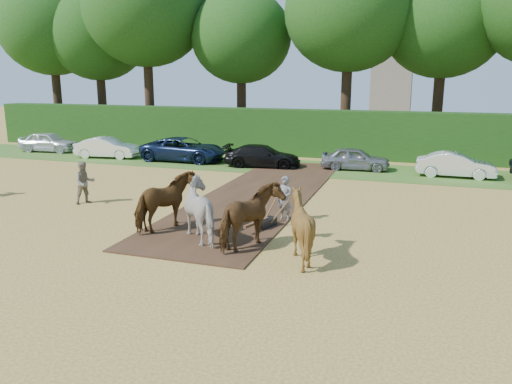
# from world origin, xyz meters

# --- Properties ---
(ground) EXTENTS (120.00, 120.00, 0.00)m
(ground) POSITION_xyz_m (0.00, 0.00, 0.00)
(ground) COLOR gold
(ground) RESTS_ON ground
(earth_strip) EXTENTS (4.50, 17.00, 0.05)m
(earth_strip) POSITION_xyz_m (1.50, 7.00, 0.03)
(earth_strip) COLOR #472D1C
(earth_strip) RESTS_ON ground
(grass_verge) EXTENTS (50.00, 5.00, 0.03)m
(grass_verge) POSITION_xyz_m (0.00, 14.00, 0.01)
(grass_verge) COLOR #38601E
(grass_verge) RESTS_ON ground
(hedgerow) EXTENTS (46.00, 1.60, 3.00)m
(hedgerow) POSITION_xyz_m (0.00, 18.50, 1.50)
(hedgerow) COLOR #14380F
(hedgerow) RESTS_ON ground
(spectator_near) EXTENTS (1.04, 1.08, 1.75)m
(spectator_near) POSITION_xyz_m (-4.90, 3.30, 0.87)
(spectator_near) COLOR #9D947B
(spectator_near) RESTS_ON ground
(plough_team) EXTENTS (6.88, 5.02, 1.98)m
(plough_team) POSITION_xyz_m (2.59, 0.50, 0.98)
(plough_team) COLOR brown
(plough_team) RESTS_ON ground
(parked_cars) EXTENTS (36.10, 3.10, 1.46)m
(parked_cars) POSITION_xyz_m (0.27, 14.04, 0.69)
(parked_cars) COLOR silver
(parked_cars) RESTS_ON ground
(treeline) EXTENTS (48.70, 10.60, 14.21)m
(treeline) POSITION_xyz_m (-1.69, 21.69, 8.97)
(treeline) COLOR #382616
(treeline) RESTS_ON ground
(church) EXTENTS (5.20, 5.20, 27.00)m
(church) POSITION_xyz_m (4.00, 55.00, 13.73)
(church) COLOR slate
(church) RESTS_ON ground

